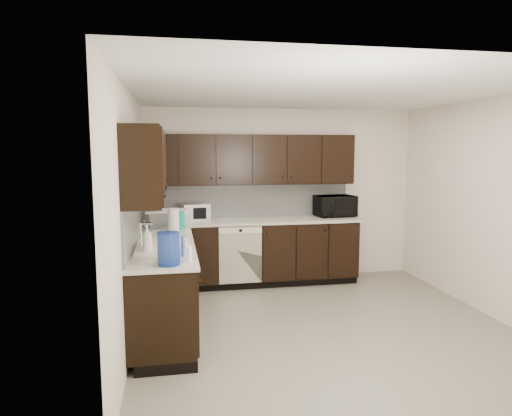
{
  "coord_description": "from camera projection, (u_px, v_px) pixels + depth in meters",
  "views": [
    {
      "loc": [
        -1.58,
        -4.54,
        1.91
      ],
      "look_at": [
        -0.64,
        0.6,
        1.24
      ],
      "focal_mm": 32.0,
      "sensor_mm": 36.0,
      "label": 1
    }
  ],
  "objects": [
    {
      "name": "microwave",
      "position": [
        335.0,
        206.0,
        6.66
      ],
      "size": [
        0.59,
        0.43,
        0.3
      ],
      "primitive_type": "imported",
      "rotation": [
        0.0,
        0.0,
        0.11
      ],
      "color": "black",
      "rests_on": "countertop"
    },
    {
      "name": "wall_front",
      "position": [
        431.0,
        256.0,
        2.85
      ],
      "size": [
        4.0,
        0.02,
        2.5
      ],
      "primitive_type": "cube",
      "color": "beige",
      "rests_on": "floor"
    },
    {
      "name": "dishwasher",
      "position": [
        240.0,
        252.0,
        6.14
      ],
      "size": [
        0.58,
        0.04,
        0.78
      ],
      "color": "beige",
      "rests_on": "lower_cabinets"
    },
    {
      "name": "blue_pitcher",
      "position": [
        169.0,
        249.0,
        3.85
      ],
      "size": [
        0.22,
        0.22,
        0.28
      ],
      "primitive_type": "cylinder",
      "rotation": [
        0.0,
        0.0,
        0.17
      ],
      "color": "navy",
      "rests_on": "countertop"
    },
    {
      "name": "toaster_oven",
      "position": [
        195.0,
        212.0,
        6.28
      ],
      "size": [
        0.43,
        0.36,
        0.24
      ],
      "primitive_type": "cube",
      "rotation": [
        0.0,
        0.0,
        0.26
      ],
      "color": "silver",
      "rests_on": "countertop"
    },
    {
      "name": "floor",
      "position": [
        323.0,
        327.0,
        4.96
      ],
      "size": [
        4.0,
        4.0,
        0.0
      ],
      "primitive_type": "plane",
      "color": "gray",
      "rests_on": "ground"
    },
    {
      "name": "soap_bottle_a",
      "position": [
        186.0,
        250.0,
        3.99
      ],
      "size": [
        0.11,
        0.11,
        0.2
      ],
      "primitive_type": "imported",
      "rotation": [
        0.0,
        0.0,
        -0.29
      ],
      "color": "gray",
      "rests_on": "countertop"
    },
    {
      "name": "soap_bottle_b",
      "position": [
        147.0,
        239.0,
        4.33
      ],
      "size": [
        0.12,
        0.12,
        0.27
      ],
      "primitive_type": "imported",
      "rotation": [
        0.0,
        0.0,
        -0.23
      ],
      "color": "gray",
      "rests_on": "countertop"
    },
    {
      "name": "upper_cabinets",
      "position": [
        211.0,
        161.0,
        5.71
      ],
      "size": [
        3.0,
        2.8,
        0.7
      ],
      "color": "black",
      "rests_on": "wall_back"
    },
    {
      "name": "teal_tumbler",
      "position": [
        181.0,
        220.0,
        5.61
      ],
      "size": [
        0.11,
        0.11,
        0.22
      ],
      "primitive_type": "cylinder",
      "rotation": [
        0.0,
        0.0,
        0.09
      ],
      "color": "#0D9084",
      "rests_on": "countertop"
    },
    {
      "name": "paper_towel_roll",
      "position": [
        174.0,
        221.0,
        5.31
      ],
      "size": [
        0.14,
        0.14,
        0.29
      ],
      "primitive_type": "cylinder",
      "rotation": [
        0.0,
        0.0,
        -0.06
      ],
      "color": "silver",
      "rests_on": "countertop"
    },
    {
      "name": "wall_left",
      "position": [
        130.0,
        218.0,
        4.44
      ],
      "size": [
        0.02,
        4.0,
        2.5
      ],
      "primitive_type": "cube",
      "color": "beige",
      "rests_on": "floor"
    },
    {
      "name": "sink",
      "position": [
        164.0,
        254.0,
        4.53
      ],
      "size": [
        0.54,
        0.82,
        0.42
      ],
      "color": "beige",
      "rests_on": "countertop"
    },
    {
      "name": "lower_cabinets",
      "position": [
        220.0,
        268.0,
        5.81
      ],
      "size": [
        3.0,
        2.8,
        0.9
      ],
      "color": "black",
      "rests_on": "floor"
    },
    {
      "name": "storage_bin",
      "position": [
        168.0,
        219.0,
        5.78
      ],
      "size": [
        0.58,
        0.48,
        0.2
      ],
      "primitive_type": "cube",
      "rotation": [
        0.0,
        0.0,
        0.2
      ],
      "color": "silver",
      "rests_on": "countertop"
    },
    {
      "name": "ceiling",
      "position": [
        328.0,
        92.0,
        4.64
      ],
      "size": [
        4.0,
        4.0,
        0.0
      ],
      "primitive_type": "plane",
      "rotation": [
        3.14,
        0.0,
        0.0
      ],
      "color": "white",
      "rests_on": "wall_back"
    },
    {
      "name": "countertop",
      "position": [
        220.0,
        229.0,
        5.74
      ],
      "size": [
        3.03,
        2.83,
        0.04
      ],
      "color": "#B8B5A0",
      "rests_on": "lower_cabinets"
    },
    {
      "name": "wall_right",
      "position": [
        494.0,
        209.0,
        5.16
      ],
      "size": [
        0.02,
        4.0,
        2.5
      ],
      "primitive_type": "cube",
      "color": "beige",
      "rests_on": "floor"
    },
    {
      "name": "wall_back",
      "position": [
        281.0,
        195.0,
        6.75
      ],
      "size": [
        4.0,
        0.02,
        2.5
      ],
      "primitive_type": "cube",
      "color": "beige",
      "rests_on": "floor"
    },
    {
      "name": "backsplash",
      "position": [
        202.0,
        207.0,
        5.88
      ],
      "size": [
        3.0,
        2.8,
        0.48
      ],
      "color": "#ADADA9",
      "rests_on": "countertop"
    }
  ]
}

